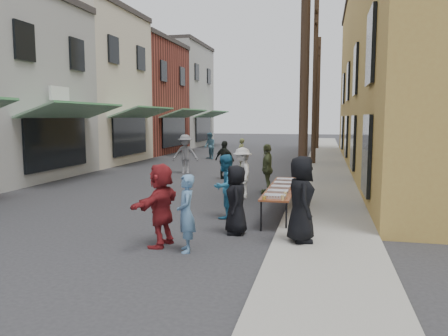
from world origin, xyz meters
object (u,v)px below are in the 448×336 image
at_px(utility_pole_mid, 315,83).
at_px(catering_tray_sausage, 275,196).
at_px(serving_table, 282,188).
at_px(guest_front_c, 225,186).
at_px(utility_pole_near, 305,50).
at_px(guest_front_a, 236,200).
at_px(utility_pole_far, 318,94).
at_px(server, 301,199).

bearing_deg(utility_pole_mid, catering_tray_sausage, -91.97).
bearing_deg(serving_table, catering_tray_sausage, -90.00).
height_order(serving_table, guest_front_c, guest_front_c).
height_order(utility_pole_near, catering_tray_sausage, utility_pole_near).
distance_m(utility_pole_mid, guest_front_a, 15.65).
height_order(utility_pole_far, server, utility_pole_far).
bearing_deg(utility_pole_mid, utility_pole_far, 90.00).
bearing_deg(serving_table, guest_front_c, -150.92).
height_order(serving_table, server, server).
height_order(guest_front_a, server, server).
height_order(utility_pole_mid, serving_table, utility_pole_mid).
relative_size(utility_pole_near, guest_front_a, 5.75).
bearing_deg(utility_pole_mid, guest_front_a, -94.94).
bearing_deg(utility_pole_near, serving_table, -118.98).
height_order(utility_pole_far, catering_tray_sausage, utility_pole_far).
bearing_deg(utility_pole_far, catering_tray_sausage, -91.08).
bearing_deg(guest_front_a, utility_pole_far, 163.44).
bearing_deg(server, catering_tray_sausage, 16.03).
distance_m(utility_pole_far, guest_front_c, 26.01).
bearing_deg(serving_table, guest_front_a, -109.86).
distance_m(guest_front_a, server, 1.62).
height_order(utility_pole_near, guest_front_c, utility_pole_near).
distance_m(utility_pole_mid, server, 16.18).
relative_size(utility_pole_near, utility_pole_far, 1.00).
xyz_separation_m(serving_table, guest_front_a, (-0.81, -2.24, 0.07)).
bearing_deg(server, guest_front_a, 54.07).
relative_size(utility_pole_mid, guest_front_c, 5.39).
distance_m(serving_table, server, 2.97).
bearing_deg(utility_pole_mid, server, -89.40).
xyz_separation_m(utility_pole_near, utility_pole_mid, (0.00, 12.00, 0.00)).
xyz_separation_m(utility_pole_near, serving_table, (-0.50, -0.90, -3.79)).
bearing_deg(server, utility_pole_mid, -11.67).
xyz_separation_m(utility_pole_near, server, (0.17, -3.79, -3.52)).
relative_size(utility_pole_near, utility_pole_mid, 1.00).
xyz_separation_m(utility_pole_mid, serving_table, (-0.50, -12.90, -3.79)).
bearing_deg(guest_front_a, utility_pole_near, 143.59).
height_order(utility_pole_far, guest_front_a, utility_pole_far).
bearing_deg(serving_table, utility_pole_near, 61.02).
distance_m(utility_pole_far, guest_front_a, 27.43).
bearing_deg(utility_pole_far, serving_table, -91.15).
relative_size(utility_pole_near, server, 5.12).
relative_size(serving_table, guest_front_c, 2.40).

